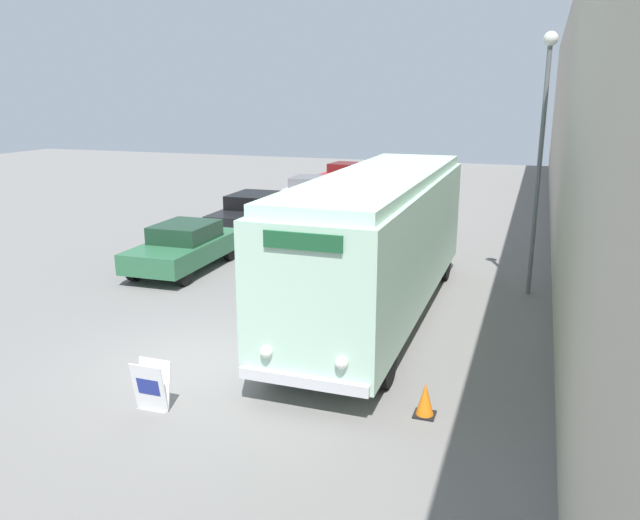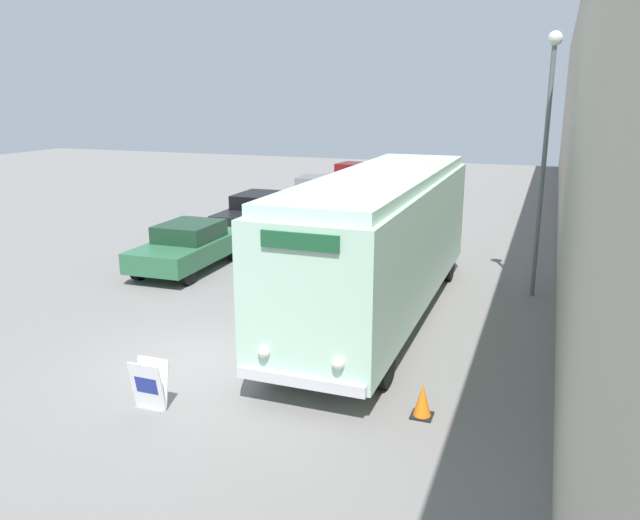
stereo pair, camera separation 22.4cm
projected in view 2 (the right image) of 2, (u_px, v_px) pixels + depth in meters
name	position (u px, v px, depth m)	size (l,w,h in m)	color
ground_plane	(195.00, 362.00, 12.59)	(80.00, 80.00, 0.00)	slate
building_wall_right	(576.00, 129.00, 18.20)	(0.30, 60.00, 8.50)	#B2A893
vintage_bus	(381.00, 239.00, 14.72)	(2.44, 10.24, 3.48)	black
sign_board	(150.00, 385.00, 10.66)	(0.62, 0.33, 0.87)	gray
streetlamp	(547.00, 131.00, 15.71)	(0.36, 0.36, 6.73)	#595E60
parked_car_near	(189.00, 246.00, 19.13)	(1.99, 4.39, 1.44)	black
parked_car_mid	(259.00, 212.00, 24.62)	(2.03, 4.76, 1.47)	black
parked_car_far	(316.00, 190.00, 30.36)	(2.19, 4.36, 1.36)	black
parked_car_distant	(352.00, 175.00, 35.65)	(2.11, 4.18, 1.44)	black
traffic_cone	(422.00, 401.00, 10.40)	(0.36, 0.36, 0.59)	black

